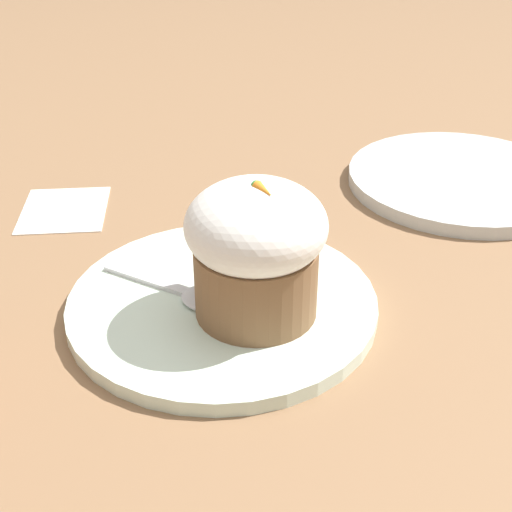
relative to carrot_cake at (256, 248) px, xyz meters
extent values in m
plane|color=#846042|center=(-0.03, -0.01, -0.07)|extent=(4.00, 4.00, 0.00)
cylinder|color=silver|center=(-0.03, -0.01, -0.06)|extent=(0.25, 0.25, 0.01)
cylinder|color=brown|center=(0.00, 0.00, -0.03)|extent=(0.10, 0.10, 0.06)
ellipsoid|color=white|center=(0.00, 0.00, 0.02)|extent=(0.11, 0.11, 0.07)
cone|color=orange|center=(0.01, 0.00, 0.05)|extent=(0.02, 0.01, 0.01)
sphere|color=green|center=(0.00, 0.00, 0.05)|extent=(0.01, 0.01, 0.01)
cube|color=silver|center=(-0.08, -0.05, -0.05)|extent=(0.08, 0.05, 0.00)
ellipsoid|color=silver|center=(-0.03, -0.03, -0.05)|extent=(0.06, 0.05, 0.01)
cylinder|color=silver|center=(-0.09, 0.33, -0.06)|extent=(0.25, 0.25, 0.01)
cube|color=white|center=(-0.27, -0.06, -0.07)|extent=(0.13, 0.12, 0.00)
camera|label=1|loc=(0.38, -0.26, 0.27)|focal=50.00mm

